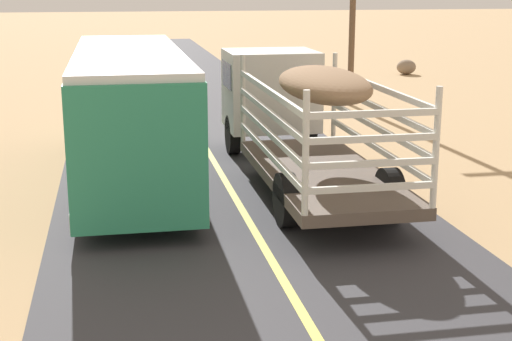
# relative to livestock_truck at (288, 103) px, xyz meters

# --- Properties ---
(livestock_truck) EXTENTS (2.53, 9.70, 3.02)m
(livestock_truck) POSITION_rel_livestock_truck_xyz_m (0.00, 0.00, 0.00)
(livestock_truck) COLOR silver
(livestock_truck) RESTS_ON road_surface
(bus) EXTENTS (2.54, 10.00, 3.21)m
(bus) POSITION_rel_livestock_truck_xyz_m (-4.00, -0.42, -0.04)
(bus) COLOR #2D8C66
(bus) RESTS_ON road_surface
(boulder_far_horizon) EXTENTS (1.02, 0.94, 0.77)m
(boulder_far_horizon) POSITION_rel_livestock_truck_xyz_m (10.91, 19.05, -1.40)
(boulder_far_horizon) COLOR #84705B
(boulder_far_horizon) RESTS_ON ground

